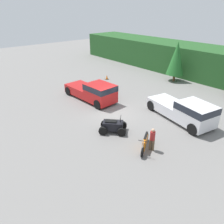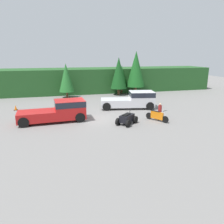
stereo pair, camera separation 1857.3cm
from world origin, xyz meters
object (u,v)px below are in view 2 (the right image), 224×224
pickup_truck_red (59,110)px  pickup_truck_second (133,99)px  rider_person (160,111)px  dirt_bike (157,116)px  quad_atv (127,119)px  traffic_cone (16,108)px

pickup_truck_red → pickup_truck_second: 8.73m
pickup_truck_second → rider_person: (0.82, -4.99, -0.14)m
dirt_bike → rider_person: bearing=90.4°
pickup_truck_red → pickup_truck_second: size_ratio=0.97×
pickup_truck_red → quad_atv: (5.67, -2.40, -0.53)m
pickup_truck_red → dirt_bike: bearing=-17.7°
quad_atv → rider_person: 3.40m
rider_person → quad_atv: bearing=-102.8°
pickup_truck_red → traffic_cone: pickup_truck_red is taller
dirt_bike → quad_atv: size_ratio=0.90×
traffic_cone → pickup_truck_red: bearing=-49.3°
rider_person → traffic_cone: rider_person is taller
dirt_bike → pickup_truck_second: bearing=152.9°
quad_atv → traffic_cone: (-10.26, 7.73, -0.23)m
pickup_truck_second → traffic_cone: (-12.78, 2.30, -0.75)m
quad_atv → rider_person: size_ratio=1.42×
pickup_truck_second → quad_atv: 6.01m
pickup_truck_second → pickup_truck_red: bearing=-148.9°
quad_atv → traffic_cone: quad_atv is taller
pickup_truck_red → quad_atv: bearing=-26.3°
quad_atv → pickup_truck_red: bearing=113.9°
pickup_truck_second → quad_atv: bearing=-104.1°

